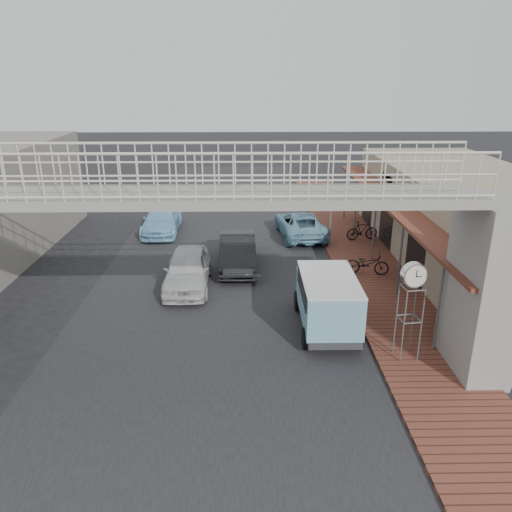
{
  "coord_description": "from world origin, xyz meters",
  "views": [
    {
      "loc": [
        1.18,
        -16.36,
        8.01
      ],
      "look_at": [
        1.5,
        0.73,
        1.8
      ],
      "focal_mm": 35.0,
      "sensor_mm": 36.0,
      "label": 1
    }
  ],
  "objects_px": {
    "angkot_far": "(162,220)",
    "arrow_sign": "(345,196)",
    "motorcycle_near": "(367,263)",
    "street_clock": "(413,280)",
    "angkot_curb": "(300,224)",
    "dark_sedan": "(238,252)",
    "angkot_van": "(327,295)",
    "white_hatchback": "(187,269)",
    "motorcycle_far": "(362,230)"
  },
  "relations": [
    {
      "from": "motorcycle_far",
      "to": "street_clock",
      "type": "relative_size",
      "value": 0.55
    },
    {
      "from": "white_hatchback",
      "to": "arrow_sign",
      "type": "distance_m",
      "value": 8.79
    },
    {
      "from": "dark_sedan",
      "to": "arrow_sign",
      "type": "height_order",
      "value": "arrow_sign"
    },
    {
      "from": "dark_sedan",
      "to": "motorcycle_far",
      "type": "bearing_deg",
      "value": 27.84
    },
    {
      "from": "dark_sedan",
      "to": "arrow_sign",
      "type": "distance_m",
      "value": 6.11
    },
    {
      "from": "angkot_curb",
      "to": "motorcycle_far",
      "type": "distance_m",
      "value": 3.19
    },
    {
      "from": "dark_sedan",
      "to": "angkot_far",
      "type": "height_order",
      "value": "dark_sedan"
    },
    {
      "from": "white_hatchback",
      "to": "motorcycle_far",
      "type": "bearing_deg",
      "value": 33.42
    },
    {
      "from": "white_hatchback",
      "to": "arrow_sign",
      "type": "bearing_deg",
      "value": 33.73
    },
    {
      "from": "dark_sedan",
      "to": "angkot_curb",
      "type": "bearing_deg",
      "value": 52.8
    },
    {
      "from": "angkot_van",
      "to": "motorcycle_far",
      "type": "relative_size",
      "value": 2.41
    },
    {
      "from": "angkot_curb",
      "to": "street_clock",
      "type": "height_order",
      "value": "street_clock"
    },
    {
      "from": "motorcycle_near",
      "to": "motorcycle_far",
      "type": "xyz_separation_m",
      "value": [
        0.81,
        4.65,
        0.02
      ]
    },
    {
      "from": "angkot_curb",
      "to": "motorcycle_far",
      "type": "relative_size",
      "value": 2.85
    },
    {
      "from": "dark_sedan",
      "to": "motorcycle_near",
      "type": "distance_m",
      "value": 5.58
    },
    {
      "from": "motorcycle_far",
      "to": "arrow_sign",
      "type": "distance_m",
      "value": 2.37
    },
    {
      "from": "motorcycle_far",
      "to": "street_clock",
      "type": "bearing_deg",
      "value": 163.67
    },
    {
      "from": "angkot_curb",
      "to": "motorcycle_near",
      "type": "distance_m",
      "value": 6.04
    },
    {
      "from": "dark_sedan",
      "to": "motorcycle_far",
      "type": "distance_m",
      "value": 7.18
    },
    {
      "from": "motorcycle_far",
      "to": "arrow_sign",
      "type": "xyz_separation_m",
      "value": [
        -1.14,
        -0.72,
        1.95
      ]
    },
    {
      "from": "angkot_far",
      "to": "arrow_sign",
      "type": "bearing_deg",
      "value": -16.98
    },
    {
      "from": "angkot_curb",
      "to": "angkot_van",
      "type": "bearing_deg",
      "value": 83.0
    },
    {
      "from": "white_hatchback",
      "to": "street_clock",
      "type": "xyz_separation_m",
      "value": [
        7.08,
        -5.56,
        1.84
      ]
    },
    {
      "from": "street_clock",
      "to": "arrow_sign",
      "type": "relative_size",
      "value": 0.99
    },
    {
      "from": "white_hatchback",
      "to": "motorcycle_near",
      "type": "bearing_deg",
      "value": 6.49
    },
    {
      "from": "angkot_far",
      "to": "dark_sedan",
      "type": "bearing_deg",
      "value": -53.59
    },
    {
      "from": "angkot_curb",
      "to": "angkot_far",
      "type": "xyz_separation_m",
      "value": [
        -7.39,
        0.97,
        0.01
      ]
    },
    {
      "from": "street_clock",
      "to": "dark_sedan",
      "type": "bearing_deg",
      "value": 116.65
    },
    {
      "from": "white_hatchback",
      "to": "motorcycle_far",
      "type": "relative_size",
      "value": 2.64
    },
    {
      "from": "arrow_sign",
      "to": "street_clock",
      "type": "bearing_deg",
      "value": -114.6
    },
    {
      "from": "street_clock",
      "to": "arrow_sign",
      "type": "distance_m",
      "value": 10.45
    },
    {
      "from": "angkot_far",
      "to": "arrow_sign",
      "type": "xyz_separation_m",
      "value": [
        9.29,
        -2.65,
        1.88
      ]
    },
    {
      "from": "motorcycle_near",
      "to": "dark_sedan",
      "type": "bearing_deg",
      "value": 89.77
    },
    {
      "from": "white_hatchback",
      "to": "motorcycle_far",
      "type": "xyz_separation_m",
      "value": [
        8.22,
        5.61,
        -0.15
      ]
    },
    {
      "from": "angkot_curb",
      "to": "dark_sedan",
      "type": "bearing_deg",
      "value": 48.25
    },
    {
      "from": "angkot_curb",
      "to": "arrow_sign",
      "type": "distance_m",
      "value": 3.16
    },
    {
      "from": "dark_sedan",
      "to": "arrow_sign",
      "type": "xyz_separation_m",
      "value": [
        5.12,
        2.79,
        1.81
      ]
    },
    {
      "from": "arrow_sign",
      "to": "motorcycle_far",
      "type": "bearing_deg",
      "value": 7.73
    },
    {
      "from": "motorcycle_near",
      "to": "street_clock",
      "type": "distance_m",
      "value": 6.83
    },
    {
      "from": "motorcycle_near",
      "to": "motorcycle_far",
      "type": "height_order",
      "value": "motorcycle_far"
    },
    {
      "from": "white_hatchback",
      "to": "angkot_curb",
      "type": "distance_m",
      "value": 8.37
    },
    {
      "from": "angkot_van",
      "to": "street_clock",
      "type": "relative_size",
      "value": 1.33
    },
    {
      "from": "white_hatchback",
      "to": "dark_sedan",
      "type": "bearing_deg",
      "value": 46.13
    },
    {
      "from": "dark_sedan",
      "to": "angkot_van",
      "type": "height_order",
      "value": "angkot_van"
    },
    {
      "from": "angkot_curb",
      "to": "angkot_far",
      "type": "bearing_deg",
      "value": -13.45
    },
    {
      "from": "motorcycle_near",
      "to": "street_clock",
      "type": "height_order",
      "value": "street_clock"
    },
    {
      "from": "motorcycle_near",
      "to": "angkot_far",
      "type": "bearing_deg",
      "value": 67.22
    },
    {
      "from": "dark_sedan",
      "to": "motorcycle_far",
      "type": "relative_size",
      "value": 2.7
    },
    {
      "from": "arrow_sign",
      "to": "angkot_van",
      "type": "bearing_deg",
      "value": -128.31
    },
    {
      "from": "angkot_curb",
      "to": "angkot_far",
      "type": "height_order",
      "value": "angkot_far"
    }
  ]
}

